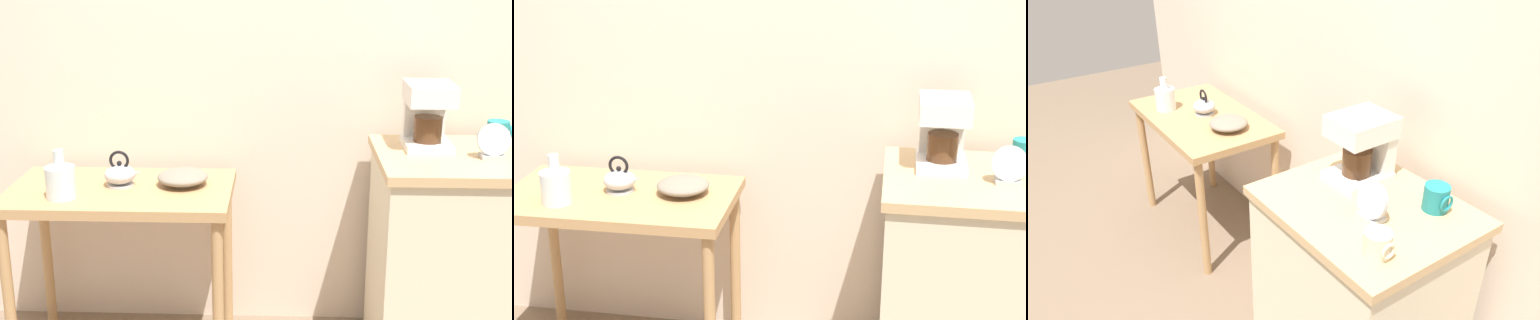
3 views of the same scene
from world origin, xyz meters
The scene contains 11 objects.
ground_plane centered at (0.00, 0.00, 0.00)m, with size 8.00×8.00×0.00m, color #7A6651.
back_wall centered at (0.10, 0.43, 1.40)m, with size 4.40×0.10×2.80m, color beige.
wooden_table centered at (-0.65, 0.05, 0.64)m, with size 0.89×0.53×0.75m.
kitchen_counter centered at (0.70, 0.03, 0.45)m, with size 0.69×0.59×0.91m.
bowl_stoneware centered at (-0.41, 0.09, 0.78)m, with size 0.20×0.20×0.06m.
teakettle centered at (-0.66, 0.07, 0.80)m, with size 0.15×0.12×0.15m.
glass_carafe_vase centered at (-0.85, -0.08, 0.82)m, with size 0.11×0.11×0.19m.
coffee_maker centered at (0.56, 0.14, 1.05)m, with size 0.18×0.22×0.26m.
mug_small_cream centered at (0.93, -0.13, 0.95)m, with size 0.09×0.09×0.08m.
mug_dark_teal centered at (0.86, 0.20, 0.95)m, with size 0.09×0.09×0.09m.
table_clock centered at (0.78, -0.02, 0.97)m, with size 0.12×0.06×0.14m.
Camera 3 is at (1.74, -1.03, 1.88)m, focal length 34.90 mm.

